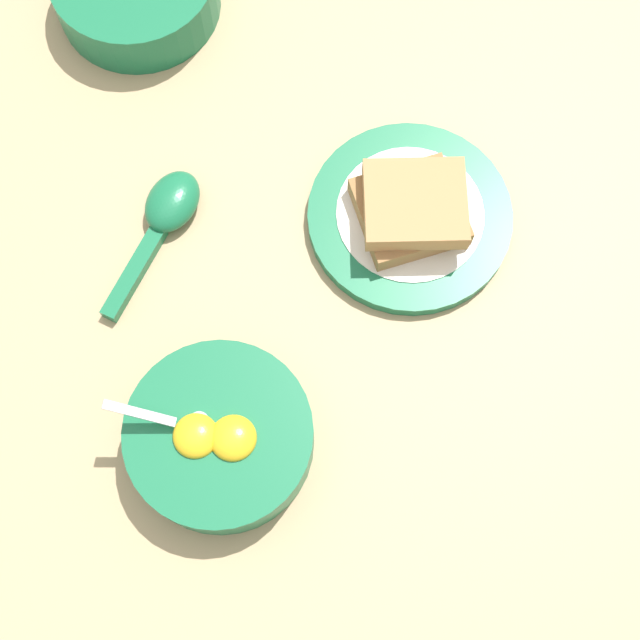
# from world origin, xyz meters

# --- Properties ---
(ground_plane) EXTENTS (3.00, 3.00, 0.00)m
(ground_plane) POSITION_xyz_m (0.00, 0.00, 0.00)
(ground_plane) COLOR tan
(egg_bowl) EXTENTS (0.14, 0.15, 0.08)m
(egg_bowl) POSITION_xyz_m (-0.17, -0.09, 0.03)
(egg_bowl) COLOR #196B42
(egg_bowl) RESTS_ON ground_plane
(toast_plate) EXTENTS (0.17, 0.17, 0.01)m
(toast_plate) POSITION_xyz_m (0.05, -0.21, 0.01)
(toast_plate) COLOR #196B42
(toast_plate) RESTS_ON ground_plane
(toast_sandwich) EXTENTS (0.11, 0.11, 0.04)m
(toast_sandwich) POSITION_xyz_m (0.04, -0.21, 0.03)
(toast_sandwich) COLOR #9E7042
(toast_sandwich) RESTS_ON toast_plate
(soup_spoon) EXTENTS (0.14, 0.06, 0.03)m
(soup_spoon) POSITION_xyz_m (0.01, -0.00, 0.01)
(soup_spoon) COLOR #196B42
(soup_spoon) RESTS_ON ground_plane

